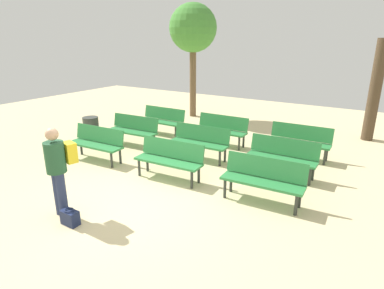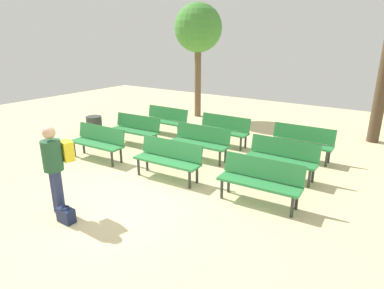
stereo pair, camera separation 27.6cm
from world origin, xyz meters
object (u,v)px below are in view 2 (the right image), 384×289
bench_r0_c0 (98,141)px  trash_bin (95,129)px  bench_r1_c2 (282,156)px  handbag (66,215)px  bench_r2_c0 (165,119)px  tree_0 (381,92)px  bench_r1_c1 (201,140)px  bench_r2_c1 (223,128)px  bench_r1_c0 (136,128)px  bench_r0_c2 (260,179)px  visitor_with_backpack (55,165)px  bench_r2_c2 (302,141)px  tree_1 (198,29)px  bench_r0_c1 (169,157)px

bench_r0_c0 → trash_bin: size_ratio=2.05×
bench_r1_c2 → handbag: size_ratio=5.02×
bench_r2_c0 → tree_0: 6.66m
bench_r0_c0 → bench_r1_c1: bearing=31.8°
bench_r2_c1 → handbag: (-0.16, -5.36, -0.37)m
bench_r1_c0 → bench_r0_c2: bearing=-19.7°
visitor_with_backpack → handbag: visitor_with_backpack is taller
bench_r0_c2 → bench_r2_c2: bearing=88.0°
tree_0 → tree_1: bearing=-178.6°
bench_r1_c2 → bench_r2_c0: same height
trash_bin → bench_r1_c1: bearing=8.8°
bench_r2_c1 → tree_1: 4.80m
bench_r2_c1 → tree_0: bearing=37.5°
bench_r0_c1 → bench_r1_c2: (2.11, 1.52, 0.00)m
bench_r1_c1 → tree_1: tree_1 is taller
tree_1 → bench_r0_c1: bearing=-62.9°
bench_r1_c2 → handbag: bench_r1_c2 is taller
bench_r2_c1 → bench_r0_c0: bearing=-126.9°
handbag → trash_bin: (-3.31, 3.43, 0.26)m
bench_r0_c1 → bench_r2_c1: size_ratio=1.01×
bench_r2_c0 → handbag: size_ratio=5.00×
bench_r2_c1 → visitor_with_backpack: bearing=-96.3°
tree_0 → trash_bin: tree_0 is taller
bench_r1_c1 → visitor_with_backpack: size_ratio=0.98×
bench_r1_c1 → tree_0: bearing=47.1°
trash_bin → bench_r0_c1: bearing=-14.3°
bench_r1_c2 → trash_bin: 5.78m
bench_r2_c0 → trash_bin: size_ratio=2.02×
tree_0 → bench_r2_c0: bearing=-153.6°
handbag → bench_r0_c1: bearing=82.8°
bench_r2_c0 → trash_bin: (-1.29, -1.90, -0.11)m
bench_r2_c2 → tree_0: bearing=61.4°
bench_r1_c1 → bench_r2_c1: 1.37m
bench_r2_c2 → visitor_with_backpack: bearing=-119.7°
bench_r1_c2 → visitor_with_backpack: 4.80m
bench_r2_c0 → tree_1: size_ratio=0.37×
bench_r1_c2 → tree_1: tree_1 is taller
handbag → bench_r1_c1: bearing=86.6°
bench_r1_c2 → handbag: (-2.43, -4.03, -0.37)m
bench_r1_c0 → bench_r2_c2: bearing=15.7°
bench_r1_c2 → bench_r2_c0: size_ratio=1.00×
bench_r1_c1 → bench_r1_c2: (2.20, 0.05, 0.00)m
bench_r1_c2 → bench_r1_c1: bearing=-179.5°
tree_0 → trash_bin: 8.73m
bench_r0_c1 → bench_r1_c1: (-0.08, 1.47, 0.00)m
bench_r0_c2 → bench_r1_c0: bearing=160.6°
bench_r0_c1 → trash_bin: 3.75m
bench_r0_c0 → bench_r1_c2: same height
bench_r1_c1 → bench_r1_c2: bearing=-1.2°
tree_0 → tree_1: (-6.42, -0.16, 1.84)m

